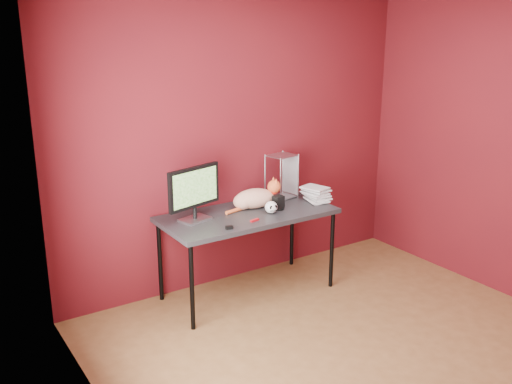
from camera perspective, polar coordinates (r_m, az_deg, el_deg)
room at (r=3.75m, az=12.39°, el=2.90°), size 3.52×3.52×2.61m
desk at (r=4.89m, az=-0.82°, el=-2.65°), size 1.50×0.70×0.75m
monitor at (r=4.64m, az=-6.21°, el=0.12°), size 0.51×0.23×0.45m
cat at (r=4.98m, az=-0.10°, el=-0.61°), size 0.55×0.26×0.26m
skull_mug at (r=4.85m, az=1.53°, el=-1.52°), size 0.11×0.11×0.10m
speaker at (r=4.96m, az=2.24°, el=-1.11°), size 0.11×0.11×0.12m
book_stack at (r=5.04m, az=5.43°, el=6.62°), size 0.23×0.27×1.39m
wire_rack at (r=5.25m, az=2.58°, el=1.59°), size 0.27×0.24×0.41m
pocket_knife at (r=4.67m, az=-0.14°, el=-2.84°), size 0.09×0.04×0.02m
black_gadget at (r=4.49m, az=-2.70°, el=-3.57°), size 0.06×0.04×0.03m
washer at (r=4.69m, az=-0.12°, el=-2.81°), size 0.04×0.04×0.00m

